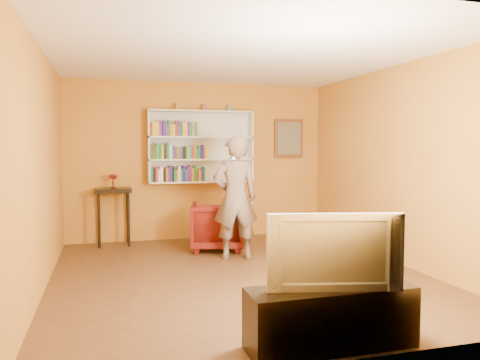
{
  "coord_description": "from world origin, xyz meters",
  "views": [
    {
      "loc": [
        -1.57,
        -5.53,
        1.59
      ],
      "look_at": [
        0.23,
        0.75,
        1.13
      ],
      "focal_mm": 35.0,
      "sensor_mm": 36.0,
      "label": 1
    }
  ],
  "objects_px": {
    "bookshelf": "(200,147)",
    "armchair": "(217,226)",
    "television": "(332,250)",
    "tv_cabinet": "(331,317)",
    "ruby_lustre": "(113,178)",
    "person": "(235,198)",
    "console_table": "(113,198)"
  },
  "relations": [
    {
      "from": "bookshelf",
      "to": "armchair",
      "type": "distance_m",
      "value": 1.55
    },
    {
      "from": "television",
      "to": "tv_cabinet",
      "type": "bearing_deg",
      "value": 0.0
    },
    {
      "from": "bookshelf",
      "to": "tv_cabinet",
      "type": "relative_size",
      "value": 1.33
    },
    {
      "from": "bookshelf",
      "to": "ruby_lustre",
      "type": "height_order",
      "value": "bookshelf"
    },
    {
      "from": "person",
      "to": "ruby_lustre",
      "type": "bearing_deg",
      "value": -37.05
    },
    {
      "from": "console_table",
      "to": "ruby_lustre",
      "type": "bearing_deg",
      "value": 180.0
    },
    {
      "from": "tv_cabinet",
      "to": "bookshelf",
      "type": "bearing_deg",
      "value": 91.54
    },
    {
      "from": "armchair",
      "to": "television",
      "type": "relative_size",
      "value": 0.77
    },
    {
      "from": "console_table",
      "to": "tv_cabinet",
      "type": "distance_m",
      "value": 4.8
    },
    {
      "from": "armchair",
      "to": "tv_cabinet",
      "type": "distance_m",
      "value": 3.72
    },
    {
      "from": "console_table",
      "to": "ruby_lustre",
      "type": "xyz_separation_m",
      "value": [
        -0.0,
        0.0,
        0.32
      ]
    },
    {
      "from": "ruby_lustre",
      "to": "television",
      "type": "relative_size",
      "value": 0.22
    },
    {
      "from": "tv_cabinet",
      "to": "television",
      "type": "xyz_separation_m",
      "value": [
        0.0,
        0.0,
        0.54
      ]
    },
    {
      "from": "bookshelf",
      "to": "person",
      "type": "height_order",
      "value": "bookshelf"
    },
    {
      "from": "console_table",
      "to": "armchair",
      "type": "distance_m",
      "value": 1.77
    },
    {
      "from": "television",
      "to": "person",
      "type": "bearing_deg",
      "value": 102.47
    },
    {
      "from": "person",
      "to": "television",
      "type": "distance_m",
      "value": 3.05
    },
    {
      "from": "console_table",
      "to": "tv_cabinet",
      "type": "xyz_separation_m",
      "value": [
        1.59,
        -4.5,
        -0.53
      ]
    },
    {
      "from": "television",
      "to": "armchair",
      "type": "bearing_deg",
      "value": 104.29
    },
    {
      "from": "person",
      "to": "television",
      "type": "xyz_separation_m",
      "value": [
        -0.05,
        -3.05,
        -0.09
      ]
    },
    {
      "from": "bookshelf",
      "to": "ruby_lustre",
      "type": "xyz_separation_m",
      "value": [
        -1.47,
        -0.16,
        -0.5
      ]
    },
    {
      "from": "tv_cabinet",
      "to": "television",
      "type": "distance_m",
      "value": 0.54
    },
    {
      "from": "console_table",
      "to": "person",
      "type": "bearing_deg",
      "value": -41.45
    },
    {
      "from": "ruby_lustre",
      "to": "television",
      "type": "height_order",
      "value": "ruby_lustre"
    },
    {
      "from": "tv_cabinet",
      "to": "armchair",
      "type": "bearing_deg",
      "value": 90.8
    },
    {
      "from": "bookshelf",
      "to": "person",
      "type": "distance_m",
      "value": 1.77
    },
    {
      "from": "console_table",
      "to": "armchair",
      "type": "xyz_separation_m",
      "value": [
        1.54,
        -0.79,
        -0.4
      ]
    },
    {
      "from": "console_table",
      "to": "tv_cabinet",
      "type": "relative_size",
      "value": 0.69
    },
    {
      "from": "bookshelf",
      "to": "television",
      "type": "height_order",
      "value": "bookshelf"
    },
    {
      "from": "ruby_lustre",
      "to": "tv_cabinet",
      "type": "height_order",
      "value": "ruby_lustre"
    },
    {
      "from": "armchair",
      "to": "tv_cabinet",
      "type": "xyz_separation_m",
      "value": [
        0.05,
        -3.71,
        -0.13
      ]
    },
    {
      "from": "bookshelf",
      "to": "person",
      "type": "bearing_deg",
      "value": -83.65
    }
  ]
}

